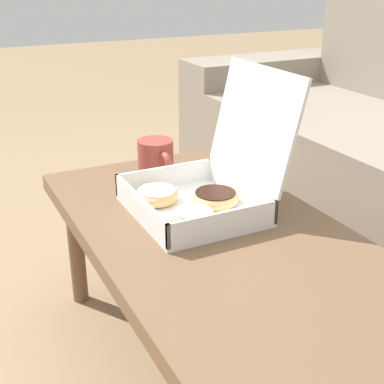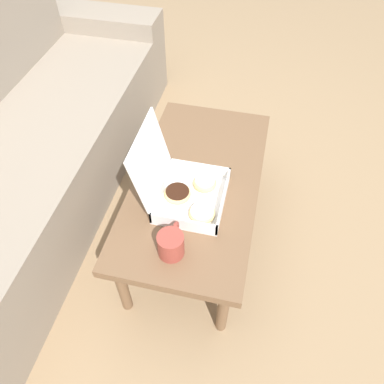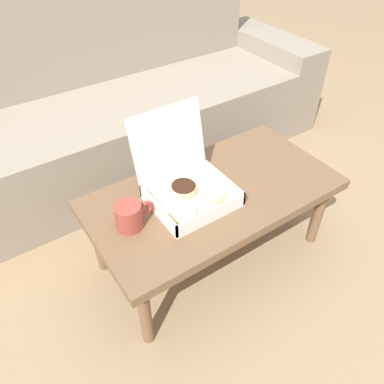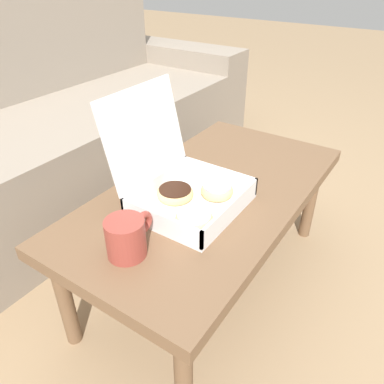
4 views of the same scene
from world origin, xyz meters
TOP-DOWN VIEW (x-y plane):
  - ground_plane at (0.00, 0.00)m, footprint 12.00×12.00m
  - coffee_table at (0.00, -0.13)m, footprint 1.00×0.53m
  - pastry_box at (-0.11, -0.11)m, footprint 0.30×0.32m
  - coffee_mug at (-0.36, -0.12)m, footprint 0.14×0.10m

SIDE VIEW (x-z plane):
  - ground_plane at x=0.00m, z-range 0.00..0.00m
  - coffee_table at x=0.00m, z-range 0.15..0.53m
  - coffee_mug at x=-0.36m, z-range 0.38..0.48m
  - pastry_box at x=-0.11m, z-range 0.28..0.60m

